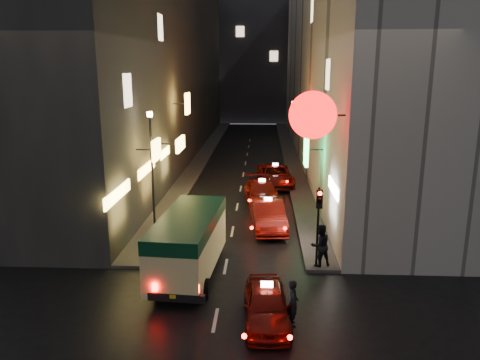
% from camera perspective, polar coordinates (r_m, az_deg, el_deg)
% --- Properties ---
extents(building_left, '(7.60, 52.33, 18.00)m').
position_cam_1_polar(building_left, '(45.67, -9.53, 14.03)').
color(building_left, '#3B3936').
rests_on(building_left, ground).
extents(building_right, '(8.35, 52.00, 18.00)m').
position_cam_1_polar(building_right, '(45.10, 11.38, 13.95)').
color(building_right, '#BAB5AB').
rests_on(building_right, ground).
extents(building_far, '(30.00, 10.00, 22.00)m').
position_cam_1_polar(building_far, '(76.71, 1.76, 15.53)').
color(building_far, '#35353A').
rests_on(building_far, ground).
extents(sidewalk_left, '(1.50, 52.00, 0.15)m').
position_cam_1_polar(sidewalk_left, '(45.85, -4.50, 2.95)').
color(sidewalk_left, '#494644').
rests_on(sidewalk_left, ground).
extents(sidewalk_right, '(1.50, 52.00, 0.15)m').
position_cam_1_polar(sidewalk_right, '(45.55, 6.18, 2.84)').
color(sidewalk_right, '#494644').
rests_on(sidewalk_right, ground).
extents(minibus, '(2.62, 6.31, 2.65)m').
position_cam_1_polar(minibus, '(19.77, -6.27, -7.02)').
color(minibus, '#F4F298').
rests_on(minibus, ground).
extents(taxi_near, '(2.24, 4.93, 1.71)m').
position_cam_1_polar(taxi_near, '(16.65, 3.27, -14.56)').
color(taxi_near, maroon).
rests_on(taxi_near, ground).
extents(taxi_second, '(2.93, 5.98, 2.01)m').
position_cam_1_polar(taxi_second, '(25.48, 3.42, -3.94)').
color(taxi_second, maroon).
rests_on(taxi_second, ground).
extents(taxi_third, '(2.81, 5.54, 1.86)m').
position_cam_1_polar(taxi_third, '(30.10, 2.70, -1.29)').
color(taxi_third, maroon).
rests_on(taxi_third, ground).
extents(taxi_far, '(2.70, 5.59, 1.89)m').
position_cam_1_polar(taxi_far, '(34.77, 4.32, 0.78)').
color(taxi_far, maroon).
rests_on(taxi_far, ground).
extents(pedestrian_crossing, '(0.47, 0.66, 1.87)m').
position_cam_1_polar(pedestrian_crossing, '(16.47, 6.49, -14.31)').
color(pedestrian_crossing, black).
rests_on(pedestrian_crossing, ground).
extents(pedestrian_sidewalk, '(0.93, 0.76, 2.13)m').
position_cam_1_polar(pedestrian_sidewalk, '(20.71, 9.78, -7.52)').
color(pedestrian_sidewalk, black).
rests_on(pedestrian_sidewalk, sidewalk_right).
extents(traffic_light, '(0.26, 0.43, 3.50)m').
position_cam_1_polar(traffic_light, '(20.18, 9.59, -3.65)').
color(traffic_light, black).
rests_on(traffic_light, sidewalk_right).
extents(lamp_post, '(0.28, 0.28, 6.22)m').
position_cam_1_polar(lamp_post, '(24.85, -10.69, 2.07)').
color(lamp_post, black).
rests_on(lamp_post, sidewalk_left).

